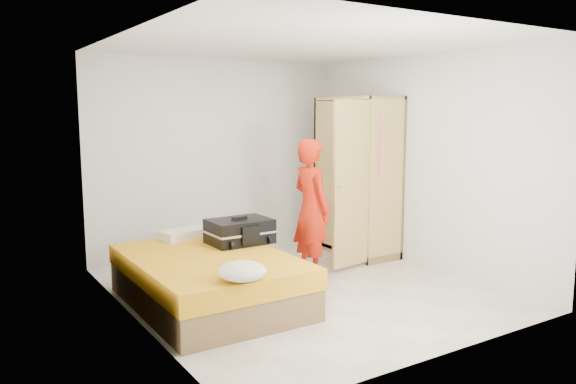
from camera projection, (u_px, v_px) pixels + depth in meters
room at (301, 170)px, 5.92m from camera, size 4.00×4.02×2.60m
bed at (209, 280)px, 5.58m from camera, size 1.42×2.02×0.50m
wardrobe at (356, 181)px, 7.45m from camera, size 1.17×1.26×2.10m
person at (311, 209)px, 6.41m from camera, size 0.39×0.59×1.61m
suitcase at (240, 231)px, 6.05m from camera, size 0.68×0.51×0.29m
round_cushion at (242, 271)px, 4.72m from camera, size 0.41×0.41×0.16m
pillow at (185, 234)px, 6.30m from camera, size 0.60×0.38×0.10m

